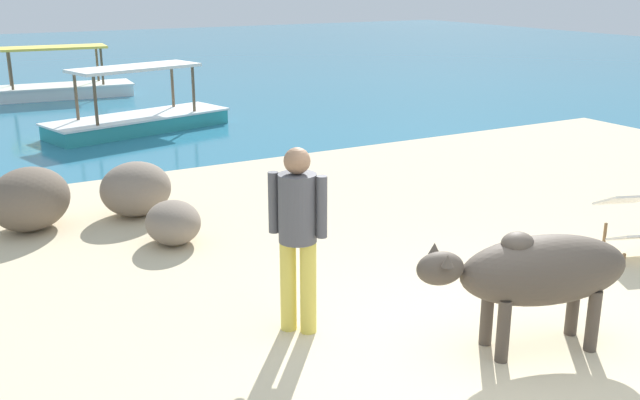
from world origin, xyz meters
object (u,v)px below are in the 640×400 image
boat_white (58,87)px  person_standing (298,227)px  boat_teal (138,118)px  cow (538,272)px  deck_chair_near (631,220)px

boat_white → person_standing: bearing=-88.3°
boat_white → boat_teal: size_ratio=0.98×
boat_white → cow: bearing=-82.5°
cow → deck_chair_near: size_ratio=2.03×
boat_teal → cow: bearing=-103.1°
person_standing → boat_teal: (1.25, 9.27, -0.70)m
cow → person_standing: size_ratio=1.13×
cow → boat_white: boat_white is taller
cow → boat_white: bearing=-70.5°
cow → boat_white: size_ratio=0.49×
cow → deck_chair_near: bearing=-140.4°
deck_chair_near → boat_white: 15.03m
person_standing → boat_white: 14.54m
person_standing → cow: bearing=-81.8°
cow → boat_white: (-0.87, 15.73, -0.43)m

